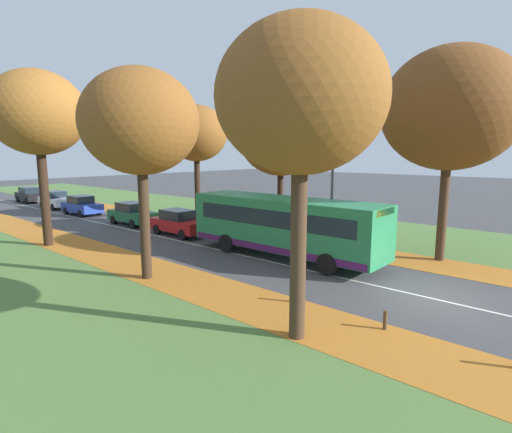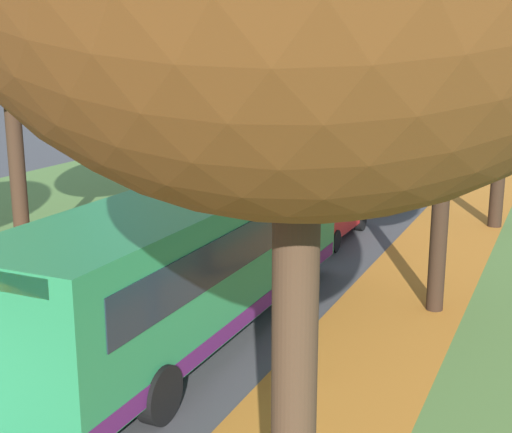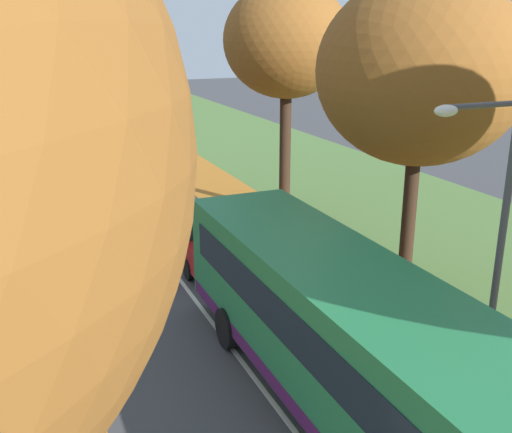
{
  "view_description": "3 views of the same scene",
  "coord_description": "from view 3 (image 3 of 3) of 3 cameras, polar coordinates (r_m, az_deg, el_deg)",
  "views": [
    {
      "loc": [
        -14.56,
        -4.08,
        5.22
      ],
      "look_at": [
        0.77,
        9.16,
        1.95
      ],
      "focal_mm": 28.0,
      "sensor_mm": 36.0,
      "label": 1
    },
    {
      "loc": [
        7.84,
        -4.25,
        5.83
      ],
      "look_at": [
        1.83,
        9.15,
        2.24
      ],
      "focal_mm": 50.0,
      "sensor_mm": 36.0,
      "label": 2
    },
    {
      "loc": [
        -4.35,
        -1.19,
        7.19
      ],
      "look_at": [
        1.74,
        12.99,
        2.24
      ],
      "focal_mm": 42.0,
      "sensor_mm": 36.0,
      "label": 3
    }
  ],
  "objects": [
    {
      "name": "tree_right_near",
      "position": [
        15.69,
        15.41,
        13.13
      ],
      "size": [
        5.18,
        5.18,
        8.43
      ],
      "color": "black",
      "rests_on": "ground"
    },
    {
      "name": "road_centre_line",
      "position": [
        22.8,
        -11.05,
        -0.92
      ],
      "size": [
        0.12,
        80.0,
        0.01
      ],
      "primitive_type": "cube",
      "color": "silver",
      "rests_on": "ground"
    },
    {
      "name": "car_black_trailing",
      "position": [
        43.03,
        -15.5,
        8.64
      ],
      "size": [
        1.9,
        4.26,
        1.62
      ],
      "color": "black",
      "rests_on": "ground"
    },
    {
      "name": "car_green_following",
      "position": [
        24.14,
        -9.12,
        2.25
      ],
      "size": [
        1.83,
        4.22,
        1.62
      ],
      "color": "#1E6038",
      "rests_on": "ground"
    },
    {
      "name": "tree_right_mid",
      "position": [
        22.97,
        2.94,
        16.31
      ],
      "size": [
        4.7,
        4.7,
        8.76
      ],
      "color": "black",
      "rests_on": "ground"
    },
    {
      "name": "bus",
      "position": [
        11.73,
        7.78,
        -10.29
      ],
      "size": [
        2.71,
        10.41,
        2.98
      ],
      "color": "#237A47",
      "rests_on": "ground"
    },
    {
      "name": "car_blue_third_in_line",
      "position": [
        31.0,
        -12.93,
        5.47
      ],
      "size": [
        1.79,
        4.2,
        1.62
      ],
      "color": "#233D9E",
      "rests_on": "ground"
    },
    {
      "name": "grass_verge_right",
      "position": [
        26.16,
        8.99,
        1.63
      ],
      "size": [
        12.0,
        90.0,
        0.01
      ],
      "primitive_type": "cube",
      "color": "#517538",
      "rests_on": "ground"
    },
    {
      "name": "leaf_litter_left",
      "position": [
        16.81,
        -22.02,
        -8.91
      ],
      "size": [
        2.8,
        60.0,
        0.0
      ],
      "primitive_type": "cube",
      "color": "#B26B23",
      "rests_on": "grass_verge_left"
    },
    {
      "name": "car_white_fourth_in_line",
      "position": [
        36.67,
        -14.16,
        7.25
      ],
      "size": [
        1.83,
        4.22,
        1.62
      ],
      "color": "silver",
      "rests_on": "ground"
    },
    {
      "name": "leaf_litter_right",
      "position": [
        19.04,
        6.74,
        -4.49
      ],
      "size": [
        2.8,
        60.0,
        0.0
      ],
      "primitive_type": "cube",
      "color": "#B26B23",
      "rests_on": "grass_verge_right"
    },
    {
      "name": "car_red_lead",
      "position": [
        19.05,
        -5.28,
        -1.85
      ],
      "size": [
        1.83,
        4.22,
        1.62
      ],
      "color": "#B21919",
      "rests_on": "ground"
    },
    {
      "name": "streetlamp_right",
      "position": [
        11.72,
        21.42,
        -0.61
      ],
      "size": [
        1.89,
        0.28,
        6.0
      ],
      "color": "#47474C",
      "rests_on": "ground"
    }
  ]
}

